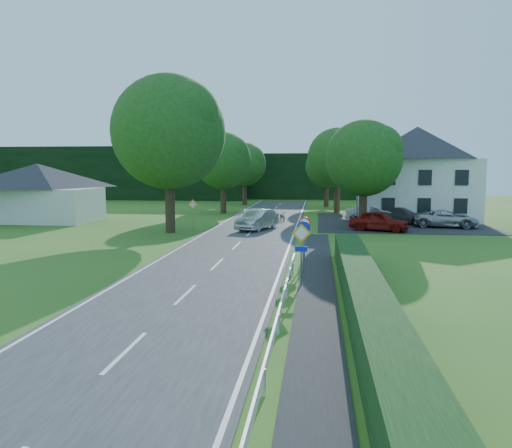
# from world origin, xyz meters

# --- Properties ---
(ground) EXTENTS (160.00, 160.00, 0.00)m
(ground) POSITION_xyz_m (0.00, 0.00, 0.00)
(ground) COLOR #2A5D1A
(ground) RESTS_ON ground
(road) EXTENTS (7.00, 80.00, 0.04)m
(road) POSITION_xyz_m (0.00, 20.00, 0.02)
(road) COLOR #313133
(road) RESTS_ON ground
(footpath) EXTENTS (1.50, 44.00, 0.04)m
(footpath) POSITION_xyz_m (4.95, 2.00, 0.02)
(footpath) COLOR black
(footpath) RESTS_ON ground
(parking_pad) EXTENTS (14.00, 16.00, 0.04)m
(parking_pad) POSITION_xyz_m (12.00, 33.00, 0.02)
(parking_pad) COLOR black
(parking_pad) RESTS_ON ground
(line_edge_left) EXTENTS (0.12, 80.00, 0.01)m
(line_edge_left) POSITION_xyz_m (-3.25, 20.00, 0.04)
(line_edge_left) COLOR white
(line_edge_left) RESTS_ON road
(line_edge_right) EXTENTS (0.12, 80.00, 0.01)m
(line_edge_right) POSITION_xyz_m (3.25, 20.00, 0.04)
(line_edge_right) COLOR white
(line_edge_right) RESTS_ON road
(line_centre) EXTENTS (0.12, 80.00, 0.01)m
(line_centre) POSITION_xyz_m (0.00, 20.00, 0.04)
(line_centre) COLOR white
(line_centre) RESTS_ON road
(guardrail) EXTENTS (0.12, 26.00, 0.69)m
(guardrail) POSITION_xyz_m (3.85, -1.00, 0.34)
(guardrail) COLOR white
(guardrail) RESTS_ON ground
(hedge_right) EXTENTS (1.20, 30.00, 1.30)m
(hedge_right) POSITION_xyz_m (6.50, 0.00, 0.65)
(hedge_right) COLOR black
(hedge_right) RESTS_ON ground
(tree_main) EXTENTS (9.40, 9.40, 11.64)m
(tree_main) POSITION_xyz_m (-6.00, 24.00, 5.82)
(tree_main) COLOR #184A16
(tree_main) RESTS_ON ground
(tree_left_far) EXTENTS (7.00, 7.00, 8.58)m
(tree_left_far) POSITION_xyz_m (-5.00, 40.00, 4.29)
(tree_left_far) COLOR #184A16
(tree_left_far) RESTS_ON ground
(tree_right_far) EXTENTS (7.40, 7.40, 9.09)m
(tree_right_far) POSITION_xyz_m (7.00, 42.00, 4.54)
(tree_right_far) COLOR #184A16
(tree_right_far) RESTS_ON ground
(tree_left_back) EXTENTS (6.60, 6.60, 8.07)m
(tree_left_back) POSITION_xyz_m (-4.50, 52.00, 4.04)
(tree_left_back) COLOR #184A16
(tree_left_back) RESTS_ON ground
(tree_right_back) EXTENTS (6.20, 6.20, 7.56)m
(tree_right_back) POSITION_xyz_m (6.00, 50.00, 3.78)
(tree_right_back) COLOR #184A16
(tree_right_back) RESTS_ON ground
(tree_right_mid) EXTENTS (7.00, 7.00, 8.58)m
(tree_right_mid) POSITION_xyz_m (8.50, 28.00, 4.29)
(tree_right_mid) COLOR #184A16
(tree_right_mid) RESTS_ON ground
(treeline_left) EXTENTS (44.00, 6.00, 8.00)m
(treeline_left) POSITION_xyz_m (-28.00, 62.00, 4.00)
(treeline_left) COLOR black
(treeline_left) RESTS_ON ground
(treeline_right) EXTENTS (30.00, 5.00, 7.00)m
(treeline_right) POSITION_xyz_m (8.00, 66.00, 3.50)
(treeline_right) COLOR black
(treeline_right) RESTS_ON ground
(bungalow_left) EXTENTS (11.00, 6.50, 5.20)m
(bungalow_left) POSITION_xyz_m (-20.00, 30.00, 2.71)
(bungalow_left) COLOR silver
(bungalow_left) RESTS_ON ground
(house_white) EXTENTS (10.60, 8.40, 8.60)m
(house_white) POSITION_xyz_m (14.00, 36.00, 4.41)
(house_white) COLOR silver
(house_white) RESTS_ON ground
(streetlight) EXTENTS (2.03, 0.18, 8.00)m
(streetlight) POSITION_xyz_m (8.06, 30.00, 4.46)
(streetlight) COLOR gray
(streetlight) RESTS_ON ground
(sign_priority_right) EXTENTS (0.78, 0.09, 2.59)m
(sign_priority_right) POSITION_xyz_m (4.30, 7.98, 1.80)
(sign_priority_right) COLOR gray
(sign_priority_right) RESTS_ON ground
(sign_roundabout) EXTENTS (0.64, 0.08, 2.37)m
(sign_roundabout) POSITION_xyz_m (4.30, 10.98, 1.67)
(sign_roundabout) COLOR gray
(sign_roundabout) RESTS_ON ground
(sign_speed_limit) EXTENTS (0.64, 0.11, 2.37)m
(sign_speed_limit) POSITION_xyz_m (4.30, 12.97, 1.77)
(sign_speed_limit) COLOR gray
(sign_speed_limit) RESTS_ON ground
(sign_priority_left) EXTENTS (0.78, 0.09, 2.44)m
(sign_priority_left) POSITION_xyz_m (-4.50, 24.98, 1.72)
(sign_priority_left) COLOR gray
(sign_priority_left) RESTS_ON ground
(moving_car) EXTENTS (3.09, 5.02, 1.56)m
(moving_car) POSITION_xyz_m (0.31, 26.16, 0.82)
(moving_car) COLOR silver
(moving_car) RESTS_ON road
(motorcycle) EXTENTS (1.07, 1.77, 0.88)m
(motorcycle) POSITION_xyz_m (1.80, 32.83, 0.48)
(motorcycle) COLOR black
(motorcycle) RESTS_ON road
(parked_car_red) EXTENTS (4.78, 3.18, 1.51)m
(parked_car_red) POSITION_xyz_m (9.61, 26.50, 0.80)
(parked_car_red) COLOR maroon
(parked_car_red) RESTS_ON parking_pad
(parked_car_silver_a) EXTENTS (4.88, 2.62, 1.53)m
(parked_car_silver_a) POSITION_xyz_m (9.80, 32.75, 0.80)
(parked_car_silver_a) COLOR #9D9CA0
(parked_car_silver_a) RESTS_ON parking_pad
(parked_car_grey) EXTENTS (5.19, 3.86, 1.40)m
(parked_car_grey) POSITION_xyz_m (12.15, 32.00, 0.74)
(parked_car_grey) COLOR #4F4F54
(parked_car_grey) RESTS_ON parking_pad
(parked_car_silver_b) EXTENTS (5.33, 3.12, 1.39)m
(parked_car_silver_b) POSITION_xyz_m (15.26, 29.51, 0.74)
(parked_car_silver_b) COLOR #A3A3AA
(parked_car_silver_b) RESTS_ON parking_pad
(parasol) EXTENTS (2.65, 2.67, 1.85)m
(parasol) POSITION_xyz_m (9.69, 33.71, 0.97)
(parasol) COLOR red
(parasol) RESTS_ON parking_pad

